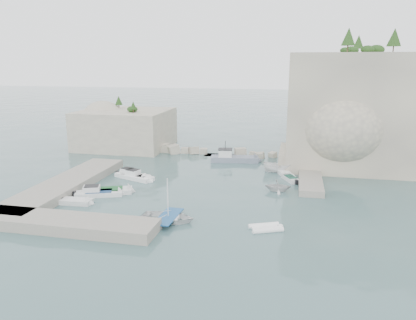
% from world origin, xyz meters
% --- Properties ---
extents(ground, '(400.00, 400.00, 0.00)m').
position_xyz_m(ground, '(0.00, 0.00, 0.00)').
color(ground, '#436364').
rests_on(ground, ground).
extents(cliff_east, '(26.00, 22.00, 17.00)m').
position_xyz_m(cliff_east, '(23.00, 23.00, 8.50)').
color(cliff_east, beige).
rests_on(cliff_east, ground).
extents(cliff_terrace, '(8.00, 10.00, 2.50)m').
position_xyz_m(cliff_terrace, '(13.00, 18.00, 1.25)').
color(cliff_terrace, beige).
rests_on(cliff_terrace, ground).
extents(outcrop_west, '(16.00, 14.00, 7.00)m').
position_xyz_m(outcrop_west, '(-20.00, 25.00, 3.50)').
color(outcrop_west, beige).
rests_on(outcrop_west, ground).
extents(quay_west, '(5.00, 24.00, 1.10)m').
position_xyz_m(quay_west, '(-17.00, -1.00, 0.55)').
color(quay_west, '#9E9689').
rests_on(quay_west, ground).
extents(quay_south, '(18.00, 4.00, 1.10)m').
position_xyz_m(quay_south, '(-10.00, -12.50, 0.55)').
color(quay_south, '#9E9689').
rests_on(quay_south, ground).
extents(ledge_east, '(3.00, 16.00, 0.80)m').
position_xyz_m(ledge_east, '(13.50, 10.00, 0.40)').
color(ledge_east, '#9E9689').
rests_on(ledge_east, ground).
extents(breakwater, '(28.00, 3.00, 1.40)m').
position_xyz_m(breakwater, '(-1.00, 22.00, 0.70)').
color(breakwater, beige).
rests_on(breakwater, ground).
extents(motorboat_a, '(5.69, 2.96, 1.40)m').
position_xyz_m(motorboat_a, '(-10.76, 5.61, 0.00)').
color(motorboat_a, white).
rests_on(motorboat_a, ground).
extents(motorboat_b, '(5.74, 3.62, 1.40)m').
position_xyz_m(motorboat_b, '(-9.78, 4.94, 0.00)').
color(motorboat_b, white).
rests_on(motorboat_b, ground).
extents(motorboat_c, '(6.01, 3.89, 0.70)m').
position_xyz_m(motorboat_c, '(-10.68, -1.40, 0.00)').
color(motorboat_c, silver).
rests_on(motorboat_c, ground).
extents(motorboat_d, '(6.32, 3.81, 1.40)m').
position_xyz_m(motorboat_d, '(-11.61, -2.63, 0.00)').
color(motorboat_d, silver).
rests_on(motorboat_d, ground).
extents(motorboat_e, '(3.98, 1.78, 0.70)m').
position_xyz_m(motorboat_e, '(-12.81, -5.83, 0.00)').
color(motorboat_e, silver).
rests_on(motorboat_e, ground).
extents(rowboat, '(5.54, 4.05, 1.12)m').
position_xyz_m(rowboat, '(-0.98, -8.54, 0.00)').
color(rowboat, white).
rests_on(rowboat, ground).
extents(inflatable_dinghy, '(3.73, 2.85, 0.44)m').
position_xyz_m(inflatable_dinghy, '(8.87, -8.61, 0.00)').
color(inflatable_dinghy, white).
rests_on(inflatable_dinghy, ground).
extents(tender_east_a, '(3.23, 2.81, 1.66)m').
position_xyz_m(tender_east_a, '(9.42, 3.70, 0.00)').
color(tender_east_a, silver).
rests_on(tender_east_a, ground).
extents(tender_east_b, '(2.82, 3.97, 0.70)m').
position_xyz_m(tender_east_b, '(10.90, 8.74, 0.00)').
color(tender_east_b, silver).
rests_on(tender_east_b, ground).
extents(tender_east_c, '(2.81, 4.61, 0.70)m').
position_xyz_m(tender_east_c, '(10.30, 10.66, 0.00)').
color(tender_east_c, white).
rests_on(tender_east_c, ground).
extents(tender_east_d, '(4.57, 1.82, 1.75)m').
position_xyz_m(tender_east_d, '(9.11, 12.69, 0.00)').
color(tender_east_d, white).
rests_on(tender_east_d, ground).
extents(work_boat, '(8.63, 3.63, 2.20)m').
position_xyz_m(work_boat, '(1.81, 18.00, 0.00)').
color(work_boat, slate).
rests_on(work_boat, ground).
extents(rowboat_mast, '(0.10, 0.10, 4.20)m').
position_xyz_m(rowboat_mast, '(-0.98, -8.54, 2.66)').
color(rowboat_mast, white).
rests_on(rowboat_mast, rowboat).
extents(vegetation, '(53.48, 13.88, 13.40)m').
position_xyz_m(vegetation, '(17.83, 24.40, 17.93)').
color(vegetation, '#1E4219').
rests_on(vegetation, ground).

